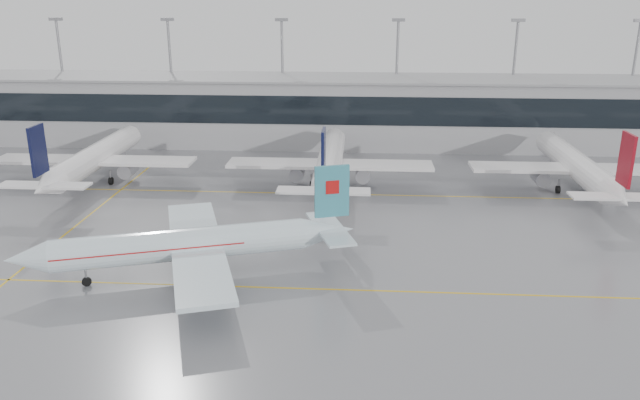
{
  "coord_description": "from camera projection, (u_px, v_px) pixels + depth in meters",
  "views": [
    {
      "loc": [
        4.36,
        -53.71,
        26.66
      ],
      "look_at": [
        0.0,
        12.0,
        5.0
      ],
      "focal_mm": 35.0,
      "sensor_mm": 36.0,
      "label": 1
    }
  ],
  "objects": [
    {
      "name": "ground",
      "position": [
        312.0,
        289.0,
        59.51
      ],
      "size": [
        320.0,
        320.0,
        0.0
      ],
      "primitive_type": "plane",
      "color": "gray",
      "rests_on": "ground"
    },
    {
      "name": "taxi_line_main",
      "position": [
        312.0,
        289.0,
        59.51
      ],
      "size": [
        120.0,
        0.25,
        0.01
      ],
      "primitive_type": "cube",
      "color": "gold",
      "rests_on": "ground"
    },
    {
      "name": "taxi_line_north",
      "position": [
        328.0,
        194.0,
        87.95
      ],
      "size": [
        120.0,
        0.25,
        0.01
      ],
      "primitive_type": "cube",
      "color": "gold",
      "rests_on": "ground"
    },
    {
      "name": "taxi_line_cross",
      "position": [
        75.0,
        226.0,
        75.61
      ],
      "size": [
        0.25,
        60.0,
        0.01
      ],
      "primitive_type": "cube",
      "color": "gold",
      "rests_on": "ground"
    },
    {
      "name": "terminal",
      "position": [
        338.0,
        112.0,
        116.41
      ],
      "size": [
        180.0,
        15.0,
        12.0
      ],
      "primitive_type": "cube",
      "color": "#9A9A9E",
      "rests_on": "ground"
    },
    {
      "name": "terminal_glass",
      "position": [
        336.0,
        111.0,
        108.78
      ],
      "size": [
        180.0,
        0.2,
        5.0
      ],
      "primitive_type": "cube",
      "color": "black",
      "rests_on": "ground"
    },
    {
      "name": "terminal_roof",
      "position": [
        338.0,
        78.0,
        114.47
      ],
      "size": [
        182.0,
        16.0,
        0.4
      ],
      "primitive_type": "cube",
      "color": "gray",
      "rests_on": "ground"
    },
    {
      "name": "light_masts",
      "position": [
        339.0,
        68.0,
        119.8
      ],
      "size": [
        156.4,
        1.0,
        22.6
      ],
      "color": "gray",
      "rests_on": "ground"
    },
    {
      "name": "air_canada_jet",
      "position": [
        195.0,
        244.0,
        61.54
      ],
      "size": [
        33.17,
        26.54,
        10.39
      ],
      "rotation": [
        0.0,
        0.0,
        3.46
      ],
      "color": "silver",
      "rests_on": "ground"
    },
    {
      "name": "parked_jet_b",
      "position": [
        95.0,
        158.0,
        92.48
      ],
      "size": [
        29.64,
        36.96,
        11.72
      ],
      "rotation": [
        0.0,
        0.0,
        1.57
      ],
      "color": "white",
      "rests_on": "ground"
    },
    {
      "name": "parked_jet_c",
      "position": [
        330.0,
        162.0,
        90.29
      ],
      "size": [
        29.64,
        36.96,
        11.72
      ],
      "rotation": [
        0.0,
        0.0,
        1.57
      ],
      "color": "white",
      "rests_on": "ground"
    },
    {
      "name": "parked_jet_d",
      "position": [
        577.0,
        166.0,
        88.09
      ],
      "size": [
        29.64,
        36.96,
        11.72
      ],
      "rotation": [
        0.0,
        0.0,
        1.57
      ],
      "color": "white",
      "rests_on": "ground"
    }
  ]
}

